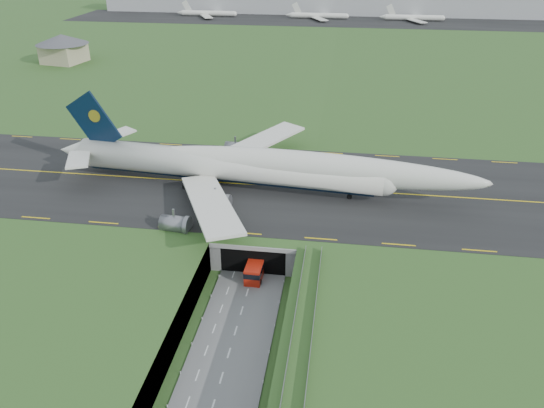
# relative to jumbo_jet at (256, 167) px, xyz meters

# --- Properties ---
(ground) EXTENTS (900.00, 900.00, 0.00)m
(ground) POSITION_rel_jumbo_jet_xyz_m (3.24, -30.81, -11.43)
(ground) COLOR #325723
(ground) RESTS_ON ground
(airfield_deck) EXTENTS (800.00, 800.00, 6.00)m
(airfield_deck) POSITION_rel_jumbo_jet_xyz_m (3.24, -30.81, -8.43)
(airfield_deck) COLOR gray
(airfield_deck) RESTS_ON ground
(trench_road) EXTENTS (12.00, 75.00, 0.20)m
(trench_road) POSITION_rel_jumbo_jet_xyz_m (3.24, -38.31, -11.33)
(trench_road) COLOR slate
(trench_road) RESTS_ON ground
(taxiway) EXTENTS (800.00, 44.00, 0.18)m
(taxiway) POSITION_rel_jumbo_jet_xyz_m (3.24, 2.19, -5.34)
(taxiway) COLOR black
(taxiway) RESTS_ON airfield_deck
(tunnel_portal) EXTENTS (17.00, 22.30, 6.00)m
(tunnel_portal) POSITION_rel_jumbo_jet_xyz_m (3.24, -14.09, -8.09)
(tunnel_portal) COLOR gray
(tunnel_portal) RESTS_ON ground
(guideway) EXTENTS (3.00, 53.00, 7.05)m
(guideway) POSITION_rel_jumbo_jet_xyz_m (14.24, -49.92, -6.11)
(guideway) COLOR #A8A8A3
(guideway) RESTS_ON ground
(jumbo_jet) EXTENTS (94.82, 60.74, 20.17)m
(jumbo_jet) POSITION_rel_jumbo_jet_xyz_m (0.00, 0.00, 0.00)
(jumbo_jet) COLOR white
(jumbo_jet) RESTS_ON ground
(shuttle_tram) EXTENTS (3.15, 7.85, 3.17)m
(shuttle_tram) POSITION_rel_jumbo_jet_xyz_m (3.83, -23.37, -9.69)
(shuttle_tram) COLOR #B41C0C
(shuttle_tram) RESTS_ON ground
(service_building) EXTENTS (24.70, 24.70, 11.63)m
(service_building) POSITION_rel_jumbo_jet_xyz_m (-100.48, 109.36, 1.46)
(service_building) COLOR tan
(service_building) RESTS_ON ground
(cargo_terminal) EXTENTS (320.00, 67.00, 15.60)m
(cargo_terminal) POSITION_rel_jumbo_jet_xyz_m (3.15, 268.61, 2.53)
(cargo_terminal) COLOR #B2B2B2
(cargo_terminal) RESTS_ON ground
(distant_hills) EXTENTS (700.00, 91.00, 60.00)m
(distant_hills) POSITION_rel_jumbo_jet_xyz_m (67.62, 399.19, -15.43)
(distant_hills) COLOR #52635E
(distant_hills) RESTS_ON ground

